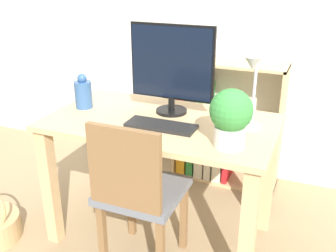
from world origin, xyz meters
TOP-DOWN VIEW (x-y plane):
  - ground_plane at (0.00, 0.00)m, footprint 10.00×10.00m
  - desk at (0.00, 0.00)m, footprint 1.22×0.68m
  - monitor at (0.01, 0.13)m, footprint 0.47×0.17m
  - keyboard at (0.04, -0.09)m, footprint 0.36×0.14m
  - vase at (-0.49, 0.01)m, footprint 0.10×0.10m
  - desk_lamp at (0.47, 0.01)m, footprint 0.10×0.19m
  - potted_plant at (0.41, -0.17)m, footprint 0.19×0.19m
  - chair at (0.00, -0.29)m, footprint 0.40×0.40m
  - bookshelf at (0.06, 0.77)m, footprint 0.75×0.28m

SIDE VIEW (x-z plane):
  - ground_plane at x=0.00m, z-range 0.00..0.00m
  - bookshelf at x=0.06m, z-range -0.06..0.83m
  - chair at x=0.00m, z-range 0.04..0.89m
  - desk at x=0.00m, z-range 0.22..0.95m
  - keyboard at x=0.04m, z-range 0.73..0.75m
  - vase at x=-0.49m, z-range 0.72..0.92m
  - potted_plant at x=0.41m, z-range 0.74..1.01m
  - desk_lamp at x=0.47m, z-range 0.77..1.16m
  - monitor at x=0.01m, z-range 0.75..1.24m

